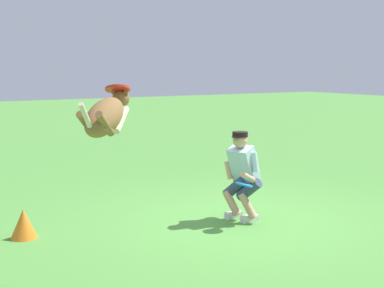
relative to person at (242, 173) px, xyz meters
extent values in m
plane|color=#51943E|center=(0.03, 0.09, -0.70)|extent=(60.00, 60.00, 0.00)
cube|color=silver|center=(0.05, -0.13, -0.65)|extent=(0.26, 0.10, 0.10)
cylinder|color=tan|center=(0.10, -0.12, -0.46)|extent=(0.20, 0.33, 0.37)
cylinder|color=#333F5A|center=(0.03, -0.12, -0.23)|extent=(0.27, 0.43, 0.37)
cube|color=silver|center=(-0.04, 0.13, -0.65)|extent=(0.26, 0.10, 0.10)
cylinder|color=tan|center=(0.00, 0.15, -0.46)|extent=(0.20, 0.33, 0.37)
cylinder|color=#333F5A|center=(-0.05, 0.11, -0.23)|extent=(0.27, 0.43, 0.37)
cube|color=silver|center=(-0.03, -0.01, 0.11)|extent=(0.49, 0.45, 0.58)
cylinder|color=silver|center=(0.05, -0.19, 0.17)|extent=(0.13, 0.16, 0.29)
cylinder|color=silver|center=(-0.08, 0.18, 0.17)|extent=(0.13, 0.16, 0.29)
cylinder|color=tan|center=(0.10, 0.27, -0.01)|extent=(0.30, 0.17, 0.19)
cylinder|color=tan|center=(0.09, -0.20, 0.01)|extent=(0.12, 0.16, 0.27)
sphere|color=tan|center=(0.06, 0.02, 0.47)|extent=(0.21, 0.21, 0.21)
cylinder|color=black|center=(0.06, 0.02, 0.56)|extent=(0.22, 0.22, 0.07)
cylinder|color=black|center=(0.15, 0.05, 0.53)|extent=(0.12, 0.12, 0.02)
ellipsoid|color=olive|center=(2.69, 1.50, 1.05)|extent=(0.70, 0.70, 0.47)
ellipsoid|color=beige|center=(2.56, 1.37, 1.02)|extent=(0.14, 0.20, 0.17)
sphere|color=olive|center=(2.39, 1.19, 1.19)|extent=(0.17, 0.17, 0.17)
cone|color=olive|center=(2.32, 1.13, 1.17)|extent=(0.13, 0.13, 0.09)
cone|color=olive|center=(2.36, 1.24, 1.27)|extent=(0.06, 0.06, 0.07)
cone|color=olive|center=(2.44, 1.17, 1.27)|extent=(0.06, 0.06, 0.07)
cylinder|color=beige|center=(2.49, 1.42, 1.01)|extent=(0.27, 0.27, 0.25)
cylinder|color=beige|center=(2.61, 1.30, 1.01)|extent=(0.27, 0.27, 0.25)
cylinder|color=olive|center=(2.76, 1.69, 1.01)|extent=(0.27, 0.27, 0.25)
cylinder|color=olive|center=(2.88, 1.58, 1.01)|extent=(0.27, 0.27, 0.25)
cylinder|color=beige|center=(2.97, 1.79, 1.10)|extent=(0.17, 0.17, 0.23)
cylinder|color=red|center=(2.43, 1.22, 1.28)|extent=(0.32, 0.30, 0.13)
cylinder|color=#1D8AE5|center=(0.21, 0.33, -0.09)|extent=(0.31, 0.31, 0.09)
cone|color=orange|center=(2.89, -0.81, -0.51)|extent=(0.35, 0.35, 0.38)
camera|label=1|loc=(4.52, 5.99, 1.49)|focal=49.85mm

